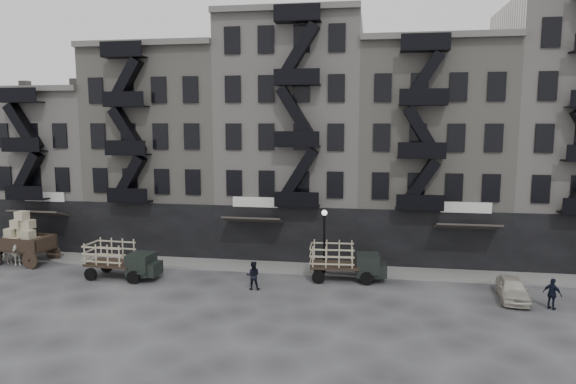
# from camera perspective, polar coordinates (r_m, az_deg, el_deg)

# --- Properties ---
(ground) EXTENTS (140.00, 140.00, 0.00)m
(ground) POSITION_cam_1_polar(r_m,az_deg,el_deg) (31.49, -1.97, -10.36)
(ground) COLOR #38383A
(ground) RESTS_ON ground
(sidewalk) EXTENTS (55.00, 2.50, 0.15)m
(sidewalk) POSITION_cam_1_polar(r_m,az_deg,el_deg) (34.99, -0.78, -8.35)
(sidewalk) COLOR slate
(sidewalk) RESTS_ON ground
(building_west) EXTENTS (10.00, 11.35, 13.20)m
(building_west) POSITION_cam_1_polar(r_m,az_deg,el_deg) (47.06, -24.16, 2.50)
(building_west) COLOR #A8A29A
(building_west) RESTS_ON ground
(building_midwest) EXTENTS (10.00, 11.35, 16.20)m
(building_midwest) POSITION_cam_1_polar(r_m,az_deg,el_deg) (42.30, -12.85, 4.50)
(building_midwest) COLOR gray
(building_midwest) RESTS_ON ground
(building_center) EXTENTS (10.00, 11.35, 18.20)m
(building_center) POSITION_cam_1_polar(r_m,az_deg,el_deg) (39.61, 0.72, 5.93)
(building_center) COLOR #A8A29A
(building_center) RESTS_ON ground
(building_mideast) EXTENTS (10.00, 11.35, 16.20)m
(building_mideast) POSITION_cam_1_polar(r_m,az_deg,el_deg) (39.46, 15.28, 4.19)
(building_mideast) COLOR gray
(building_mideast) RESTS_ON ground
(building_east) EXTENTS (10.00, 11.35, 19.20)m
(building_east) POSITION_cam_1_polar(r_m,az_deg,el_deg) (41.66, 29.23, 5.72)
(building_east) COLOR #A8A29A
(building_east) RESTS_ON ground
(lamp_post) EXTENTS (0.36, 0.36, 4.28)m
(lamp_post) POSITION_cam_1_polar(r_m,az_deg,el_deg) (32.83, 4.05, -4.58)
(lamp_post) COLOR black
(lamp_post) RESTS_ON ground
(horse) EXTENTS (2.15, 1.49, 1.66)m
(horse) POSITION_cam_1_polar(r_m,az_deg,el_deg) (40.32, -28.43, -6.02)
(horse) COLOR silver
(horse) RESTS_ON ground
(wagon) EXTENTS (4.51, 2.82, 3.60)m
(wagon) POSITION_cam_1_polar(r_m,az_deg,el_deg) (40.32, -27.57, -4.18)
(wagon) COLOR black
(wagon) RESTS_ON ground
(stake_truck_west) EXTENTS (4.78, 2.19, 2.34)m
(stake_truck_west) POSITION_cam_1_polar(r_m,az_deg,el_deg) (34.20, -18.05, -6.94)
(stake_truck_west) COLOR black
(stake_truck_west) RESTS_ON ground
(stake_truck_east) EXTENTS (4.77, 2.17, 2.34)m
(stake_truck_east) POSITION_cam_1_polar(r_m,az_deg,el_deg) (32.36, 6.40, -7.43)
(stake_truck_east) COLOR black
(stake_truck_east) RESTS_ON ground
(car_east) EXTENTS (1.85, 3.86, 1.27)m
(car_east) POSITION_cam_1_polar(r_m,az_deg,el_deg) (31.54, 23.66, -9.80)
(car_east) COLOR beige
(car_east) RESTS_ON ground
(pedestrian_mid) EXTENTS (0.90, 0.74, 1.70)m
(pedestrian_mid) POSITION_cam_1_polar(r_m,az_deg,el_deg) (30.63, -3.91, -9.23)
(pedestrian_mid) COLOR black
(pedestrian_mid) RESTS_ON ground
(policeman) EXTENTS (0.99, 0.98, 1.68)m
(policeman) POSITION_cam_1_polar(r_m,az_deg,el_deg) (30.80, 27.31, -10.04)
(policeman) COLOR black
(policeman) RESTS_ON ground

